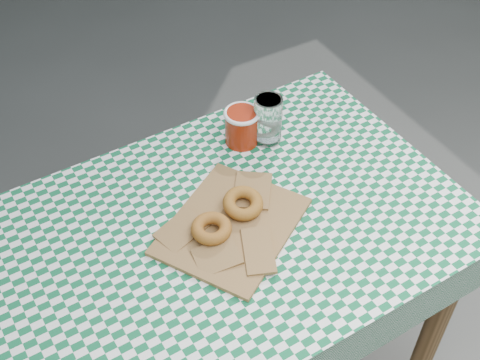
# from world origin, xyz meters

# --- Properties ---
(ground) EXTENTS (60.00, 60.00, 0.00)m
(ground) POSITION_xyz_m (0.00, 0.00, 0.00)
(ground) COLOR #4B4B46
(ground) RESTS_ON ground
(table) EXTENTS (1.11, 0.76, 0.75)m
(table) POSITION_xyz_m (-0.05, -0.06, 0.38)
(table) COLOR brown
(table) RESTS_ON ground
(tablecloth) EXTENTS (1.13, 0.78, 0.01)m
(tablecloth) POSITION_xyz_m (-0.05, -0.06, 0.75)
(tablecloth) COLOR #0E5B34
(tablecloth) RESTS_ON table
(paper_bag) EXTENTS (0.41, 0.39, 0.02)m
(paper_bag) POSITION_xyz_m (-0.04, -0.07, 0.76)
(paper_bag) COLOR olive
(paper_bag) RESTS_ON tablecloth
(bagel_front) EXTENTS (0.12, 0.12, 0.03)m
(bagel_front) POSITION_xyz_m (-0.09, -0.07, 0.79)
(bagel_front) COLOR #97521F
(bagel_front) RESTS_ON paper_bag
(bagel_back) EXTENTS (0.11, 0.11, 0.03)m
(bagel_back) POSITION_xyz_m (0.01, -0.04, 0.79)
(bagel_back) COLOR #99621F
(bagel_back) RESTS_ON paper_bag
(coffee_mug) EXTENTS (0.22, 0.22, 0.10)m
(coffee_mug) POSITION_xyz_m (0.13, 0.18, 0.80)
(coffee_mug) COLOR maroon
(coffee_mug) RESTS_ON tablecloth
(drinking_glass) EXTENTS (0.09, 0.09, 0.13)m
(drinking_glass) POSITION_xyz_m (0.19, 0.15, 0.82)
(drinking_glass) COLOR white
(drinking_glass) RESTS_ON tablecloth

